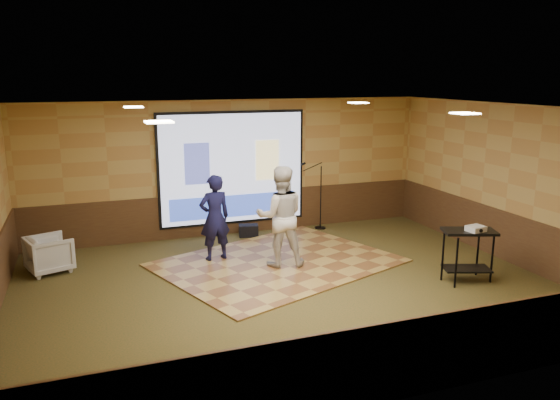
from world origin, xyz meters
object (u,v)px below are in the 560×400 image
object	(u,v)px
projector_screen	(233,169)
duffel_bag	(249,230)
projector	(476,229)
dance_floor	(278,263)
banquet_chair	(49,254)
mic_stand	(318,208)
player_left	(215,218)
player_right	(280,216)
av_table	(468,246)

from	to	relation	value
projector_screen	duffel_bag	bearing A→B (deg)	-52.08
projector	duffel_bag	distance (m)	4.98
dance_floor	duffel_bag	xyz separation A→B (m)	(-0.01, 1.93, 0.12)
projector_screen	banquet_chair	xyz separation A→B (m)	(-3.81, -1.25, -1.14)
projector	mic_stand	distance (m)	4.23
projector	duffel_bag	xyz separation A→B (m)	(-2.84, 4.00, -0.84)
player_left	banquet_chair	bearing A→B (deg)	-15.84
player_left	mic_stand	bearing A→B (deg)	-161.18
dance_floor	projector	xyz separation A→B (m)	(2.83, -2.08, 0.96)
projector	mic_stand	xyz separation A→B (m)	(-1.12, 4.05, -0.48)
banquet_chair	projector	bearing A→B (deg)	-133.15
projector_screen	banquet_chair	world-z (taller)	projector_screen
projector	player_right	bearing A→B (deg)	137.98
dance_floor	projector	distance (m)	3.64
projector_screen	player_right	bearing A→B (deg)	-83.99
dance_floor	banquet_chair	bearing A→B (deg)	166.27
dance_floor	projector_screen	bearing A→B (deg)	96.48
player_left	av_table	xyz separation A→B (m)	(3.86, -2.56, -0.22)
projector_screen	mic_stand	bearing A→B (deg)	-7.83
dance_floor	banquet_chair	world-z (taller)	banquet_chair
player_left	player_right	xyz separation A→B (m)	(1.07, -0.74, 0.11)
player_right	projector	world-z (taller)	player_right
dance_floor	av_table	distance (m)	3.47
projector_screen	av_table	bearing A→B (deg)	-54.30
av_table	projector	distance (m)	0.35
projector_screen	player_right	xyz separation A→B (m)	(0.25, -2.41, -0.50)
player_right	banquet_chair	size ratio (longest dim) A/B	2.55
av_table	duffel_bag	distance (m)	4.83
mic_stand	banquet_chair	world-z (taller)	mic_stand
player_right	duffel_bag	bearing A→B (deg)	-77.48
projector_screen	mic_stand	xyz separation A→B (m)	(1.97, -0.27, -0.98)
duffel_bag	dance_floor	bearing A→B (deg)	-89.84
projector_screen	av_table	xyz separation A→B (m)	(3.04, -4.23, -0.83)
projector_screen	av_table	size ratio (longest dim) A/B	3.58
dance_floor	player_left	bearing A→B (deg)	151.78
player_left	banquet_chair	world-z (taller)	player_left
mic_stand	player_right	bearing A→B (deg)	-116.58
mic_stand	projector_screen	bearing A→B (deg)	-175.69
av_table	banquet_chair	world-z (taller)	av_table
duffel_bag	av_table	bearing A→B (deg)	-54.48
av_table	banquet_chair	bearing A→B (deg)	156.52
projector	player_left	bearing A→B (deg)	137.88
projector_screen	dance_floor	distance (m)	2.69
av_table	banquet_chair	xyz separation A→B (m)	(-6.84, 2.97, -0.30)
dance_floor	player_left	world-z (taller)	player_left
player_right	av_table	bearing A→B (deg)	159.23
duffel_bag	player_right	bearing A→B (deg)	-89.90
dance_floor	av_table	bearing A→B (deg)	-35.44
projector	av_table	bearing A→B (deg)	108.86
dance_floor	duffel_bag	size ratio (longest dim) A/B	9.88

